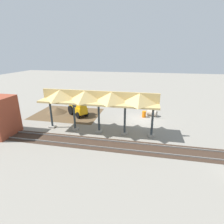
{
  "coord_description": "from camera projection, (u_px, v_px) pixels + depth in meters",
  "views": [
    {
      "loc": [
        -0.48,
        23.1,
        8.93
      ],
      "look_at": [
        3.77,
        2.23,
        1.6
      ],
      "focal_mm": 28.0,
      "sensor_mm": 36.0,
      "label": 1
    }
  ],
  "objects": [
    {
      "name": "concrete_pipe",
      "position": [
        152.0,
        113.0,
        25.63
      ],
      "size": [
        1.56,
        1.31,
        0.9
      ],
      "color": "#9E9384",
      "rests_on": "ground"
    },
    {
      "name": "stop_sign",
      "position": [
        153.0,
        109.0,
        24.42
      ],
      "size": [
        0.74,
        0.24,
        2.01
      ],
      "color": "gray",
      "rests_on": "ground"
    },
    {
      "name": "ground_plane",
      "position": [
        142.0,
        119.0,
        24.4
      ],
      "size": [
        120.0,
        120.0,
        0.0
      ],
      "primitive_type": "plane",
      "color": "gray"
    },
    {
      "name": "traffic_barrel",
      "position": [
        144.0,
        114.0,
        25.16
      ],
      "size": [
        0.56,
        0.56,
        0.9
      ],
      "primitive_type": "cylinder",
      "color": "orange",
      "rests_on": "ground"
    },
    {
      "name": "platform_canopy",
      "position": [
        98.0,
        98.0,
        19.37
      ],
      "size": [
        13.28,
        3.2,
        4.9
      ],
      "color": "#9E998E",
      "rests_on": "ground"
    },
    {
      "name": "dirt_work_zone",
      "position": [
        68.0,
        114.0,
        26.66
      ],
      "size": [
        9.78,
        7.0,
        0.01
      ],
      "primitive_type": "cube",
      "color": "brown",
      "rests_on": "ground"
    },
    {
      "name": "dirt_mound",
      "position": [
        57.0,
        112.0,
        27.26
      ],
      "size": [
        6.18,
        6.18,
        1.69
      ],
      "primitive_type": "cone",
      "color": "brown",
      "rests_on": "ground"
    },
    {
      "name": "backhoe",
      "position": [
        78.0,
        107.0,
        25.75
      ],
      "size": [
        4.84,
        4.25,
        2.82
      ],
      "color": "orange",
      "rests_on": "ground"
    },
    {
      "name": "rail_tracks",
      "position": [
        138.0,
        148.0,
        17.15
      ],
      "size": [
        60.0,
        2.58,
        0.15
      ],
      "color": "slate",
      "rests_on": "ground"
    }
  ]
}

